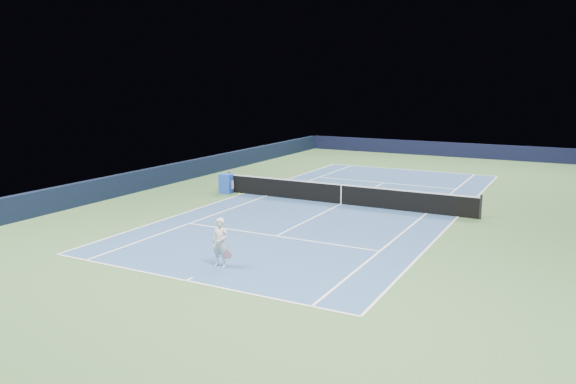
% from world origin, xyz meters
% --- Properties ---
extents(ground, '(40.00, 40.00, 0.00)m').
position_xyz_m(ground, '(0.00, 0.00, 0.00)').
color(ground, '#395E33').
rests_on(ground, ground).
extents(wall_far, '(22.00, 0.35, 1.10)m').
position_xyz_m(wall_far, '(0.00, 19.82, 0.55)').
color(wall_far, black).
rests_on(wall_far, ground).
extents(wall_left, '(0.35, 40.00, 1.10)m').
position_xyz_m(wall_left, '(-10.82, 0.00, 0.55)').
color(wall_left, black).
rests_on(wall_left, ground).
extents(court_surface, '(10.97, 23.77, 0.01)m').
position_xyz_m(court_surface, '(0.00, 0.00, 0.00)').
color(court_surface, '#2B4C7B').
rests_on(court_surface, ground).
extents(baseline_far, '(10.97, 0.08, 0.00)m').
position_xyz_m(baseline_far, '(0.00, 11.88, 0.01)').
color(baseline_far, white).
rests_on(baseline_far, ground).
extents(baseline_near, '(10.97, 0.08, 0.00)m').
position_xyz_m(baseline_near, '(0.00, -11.88, 0.01)').
color(baseline_near, white).
rests_on(baseline_near, ground).
extents(sideline_doubles_right, '(0.08, 23.77, 0.00)m').
position_xyz_m(sideline_doubles_right, '(5.49, 0.00, 0.01)').
color(sideline_doubles_right, white).
rests_on(sideline_doubles_right, ground).
extents(sideline_doubles_left, '(0.08, 23.77, 0.00)m').
position_xyz_m(sideline_doubles_left, '(-5.49, 0.00, 0.01)').
color(sideline_doubles_left, white).
rests_on(sideline_doubles_left, ground).
extents(sideline_singles_right, '(0.08, 23.77, 0.00)m').
position_xyz_m(sideline_singles_right, '(4.12, 0.00, 0.01)').
color(sideline_singles_right, white).
rests_on(sideline_singles_right, ground).
extents(sideline_singles_left, '(0.08, 23.77, 0.00)m').
position_xyz_m(sideline_singles_left, '(-4.12, 0.00, 0.01)').
color(sideline_singles_left, white).
rests_on(sideline_singles_left, ground).
extents(service_line_far, '(8.23, 0.08, 0.00)m').
position_xyz_m(service_line_far, '(0.00, 6.40, 0.01)').
color(service_line_far, white).
rests_on(service_line_far, ground).
extents(service_line_near, '(8.23, 0.08, 0.00)m').
position_xyz_m(service_line_near, '(0.00, -6.40, 0.01)').
color(service_line_near, white).
rests_on(service_line_near, ground).
extents(center_service_line, '(0.08, 12.80, 0.00)m').
position_xyz_m(center_service_line, '(0.00, 0.00, 0.01)').
color(center_service_line, white).
rests_on(center_service_line, ground).
extents(center_mark_far, '(0.08, 0.30, 0.00)m').
position_xyz_m(center_mark_far, '(0.00, 11.73, 0.01)').
color(center_mark_far, white).
rests_on(center_mark_far, ground).
extents(center_mark_near, '(0.08, 0.30, 0.00)m').
position_xyz_m(center_mark_near, '(0.00, -11.73, 0.01)').
color(center_mark_near, white).
rests_on(center_mark_near, ground).
extents(tennis_net, '(12.90, 0.10, 1.07)m').
position_xyz_m(tennis_net, '(0.00, 0.00, 0.50)').
color(tennis_net, black).
rests_on(tennis_net, ground).
extents(sponsor_cube, '(0.69, 0.64, 1.01)m').
position_xyz_m(sponsor_cube, '(-6.40, -0.30, 0.50)').
color(sponsor_cube, blue).
rests_on(sponsor_cube, ground).
extents(tennis_player, '(0.75, 1.24, 2.22)m').
position_xyz_m(tennis_player, '(0.17, -10.32, 0.79)').
color(tennis_player, white).
rests_on(tennis_player, ground).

